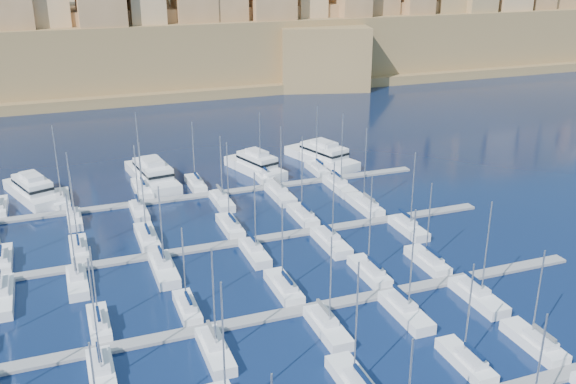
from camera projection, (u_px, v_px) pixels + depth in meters
name	position (u px, v px, depth m)	size (l,w,h in m)	color
ground	(265.00, 271.00, 91.00)	(600.00, 600.00, 0.00)	black
pontoon_mid_near	(295.00, 311.00, 80.42)	(84.00, 2.00, 0.40)	slate
pontoon_mid_far	(244.00, 242.00, 99.69)	(84.00, 2.00, 0.40)	slate
pontoon_far	(210.00, 194.00, 118.95)	(84.00, 2.00, 0.40)	slate
sailboat_3	(356.00, 384.00, 66.05)	(2.86, 9.54, 14.87)	silver
sailboat_4	(466.00, 361.00, 69.83)	(2.51, 8.35, 12.61)	silver
sailboat_5	(534.00, 342.00, 73.16)	(2.67, 8.90, 12.41)	silver
sailboat_13	(99.00, 324.00, 76.87)	(2.41, 8.04, 11.02)	silver
sailboat_14	(187.00, 308.00, 80.26)	(2.33, 7.75, 11.76)	silver
sailboat_15	(284.00, 287.00, 85.10)	(2.70, 8.99, 12.80)	silver
sailboat_16	(370.00, 271.00, 89.24)	(2.67, 8.91, 14.95)	silver
sailboat_17	(428.00, 261.00, 92.28)	(2.65, 8.82, 12.80)	silver
sailboat_19	(102.00, 374.00, 67.65)	(2.68, 8.92, 14.95)	silver
sailboat_20	(215.00, 350.00, 71.71)	(2.67, 8.90, 13.99)	silver
sailboat_21	(327.00, 327.00, 76.14)	(2.72, 9.07, 13.06)	silver
sailboat_22	(405.00, 311.00, 79.43)	(2.83, 9.42, 14.90)	silver
sailboat_23	(478.00, 296.00, 82.89)	(2.86, 9.52, 14.42)	silver
sailboat_24	(3.00, 260.00, 92.67)	(2.64, 8.80, 13.29)	silver
sailboat_25	(79.00, 249.00, 96.03)	(2.56, 8.53, 13.18)	silver
sailboat_26	(147.00, 237.00, 99.79)	(2.85, 9.49, 16.31)	silver
sailboat_27	(230.00, 226.00, 103.91)	(2.66, 8.86, 15.00)	silver
sailboat_28	(303.00, 215.00, 108.07)	(2.65, 8.85, 14.67)	silver
sailboat_29	(365.00, 205.00, 112.35)	(2.91, 9.69, 14.90)	silver
sailboat_30	(1.00, 297.00, 82.68)	(3.18, 10.58, 17.55)	silver
sailboat_31	(77.00, 281.00, 86.62)	(2.62, 8.74, 14.00)	silver
sailboat_32	(164.00, 269.00, 89.96)	(2.96, 9.86, 13.60)	silver
sailboat_33	(255.00, 252.00, 94.97)	(2.58, 8.59, 13.77)	silver
sailboat_34	(331.00, 241.00, 98.41)	(2.94, 9.80, 14.10)	silver
sailboat_35	(408.00, 228.00, 103.34)	(2.68, 8.95, 13.90)	silver
sailboat_37	(62.00, 199.00, 115.09)	(2.78, 9.28, 14.57)	silver
sailboat_38	(142.00, 189.00, 120.05)	(2.95, 9.82, 15.54)	silver
sailboat_39	(196.00, 183.00, 122.88)	(2.61, 8.69, 13.06)	silver
sailboat_40	(261.00, 175.00, 127.69)	(2.89, 9.65, 13.54)	silver
sailboat_41	(317.00, 169.00, 130.94)	(2.45, 8.16, 14.06)	silver
sailboat_43	(75.00, 219.00, 106.68)	(2.28, 7.61, 12.78)	silver
sailboat_44	(139.00, 211.00, 109.83)	(2.52, 8.39, 12.94)	silver
sailboat_45	(222.00, 201.00, 114.40)	(2.65, 8.85, 13.17)	silver
sailboat_46	(280.00, 194.00, 117.53)	(2.97, 9.90, 13.98)	silver
sailboat_47	(339.00, 186.00, 121.51)	(2.94, 9.80, 15.29)	silver
motor_yacht_a	(32.00, 190.00, 116.75)	(10.46, 17.57, 5.25)	silver
motor_yacht_b	(152.00, 174.00, 125.04)	(8.30, 20.01, 5.25)	silver
motor_yacht_c	(256.00, 165.00, 130.37)	(9.29, 16.64, 5.25)	silver
motor_yacht_d	(322.00, 155.00, 136.55)	(10.85, 19.49, 5.25)	silver
fortified_city	(120.00, 36.00, 221.67)	(460.00, 108.95, 59.52)	brown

